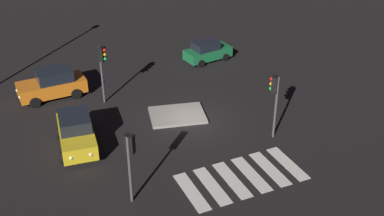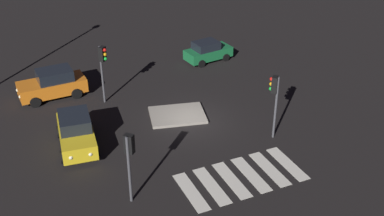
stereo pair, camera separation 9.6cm
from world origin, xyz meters
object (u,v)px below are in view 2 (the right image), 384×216
object	(u,v)px
car_green	(208,51)
car_orange	(53,84)
car_yellow	(76,132)
traffic_island	(177,115)
traffic_light_south	(129,152)
traffic_light_east	(275,92)
traffic_light_west	(103,61)

from	to	relation	value
car_green	car_orange	bearing A→B (deg)	177.71
car_green	car_yellow	bearing A→B (deg)	-154.80
traffic_island	traffic_light_south	world-z (taller)	traffic_light_south
car_green	traffic_light_east	xyz separation A→B (m)	(-1.56, -11.62, 2.16)
car_yellow	traffic_light_west	xyz separation A→B (m)	(2.95, 4.43, 2.08)
car_orange	traffic_light_south	distance (m)	12.71
car_green	traffic_light_south	world-z (taller)	traffic_light_south
traffic_light_west	car_yellow	bearing A→B (deg)	-74.76
car_orange	car_green	bearing A→B (deg)	-177.08
car_orange	traffic_island	bearing A→B (deg)	135.45
traffic_light_east	traffic_light_west	size ratio (longest dim) A/B	0.98
car_orange	car_yellow	bearing A→B (deg)	88.26
traffic_light_east	traffic_light_west	xyz separation A→B (m)	(-7.67, 8.19, 0.05)
car_yellow	traffic_light_west	world-z (taller)	traffic_light_west
traffic_light_east	traffic_light_south	world-z (taller)	traffic_light_east
car_yellow	car_green	size ratio (longest dim) A/B	1.16
car_orange	traffic_light_south	size ratio (longest dim) A/B	1.24
car_yellow	car_orange	world-z (taller)	car_orange
traffic_island	car_green	world-z (taller)	car_green
car_green	traffic_light_south	distance (m)	17.49
traffic_light_west	traffic_light_south	distance (m)	10.32
traffic_light_west	traffic_light_south	bearing A→B (deg)	-49.71
traffic_light_south	traffic_light_east	bearing A→B (deg)	-31.63
traffic_island	traffic_light_west	xyz separation A→B (m)	(-3.59, 3.69, 2.93)
car_yellow	traffic_light_south	bearing A→B (deg)	20.42
traffic_island	car_green	distance (m)	9.12
car_yellow	traffic_light_west	size ratio (longest dim) A/B	1.14
car_green	traffic_light_east	size ratio (longest dim) A/B	1.00
car_yellow	traffic_light_east	bearing A→B (deg)	77.19
traffic_light_west	traffic_light_south	world-z (taller)	traffic_light_west
traffic_island	car_orange	size ratio (longest dim) A/B	0.87
traffic_island	car_yellow	xyz separation A→B (m)	(-6.53, -0.73, 0.85)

